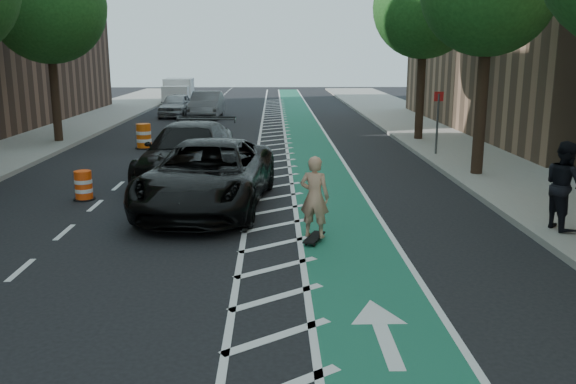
{
  "coord_description": "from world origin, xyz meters",
  "views": [
    {
      "loc": [
        1.46,
        -10.68,
        3.91
      ],
      "look_at": [
        1.75,
        1.51,
        1.1
      ],
      "focal_mm": 38.0,
      "sensor_mm": 36.0,
      "label": 1
    }
  ],
  "objects_px": {
    "skateboarder": "(315,197)",
    "barrel_a": "(84,186)",
    "suv_near": "(208,175)",
    "suv_far": "(189,152)"
  },
  "relations": [
    {
      "from": "barrel_a",
      "to": "suv_near",
      "type": "bearing_deg",
      "value": -15.13
    },
    {
      "from": "skateboarder",
      "to": "barrel_a",
      "type": "bearing_deg",
      "value": -13.02
    },
    {
      "from": "skateboarder",
      "to": "barrel_a",
      "type": "xyz_separation_m",
      "value": [
        -5.99,
        3.91,
        -0.6
      ]
    },
    {
      "from": "skateboarder",
      "to": "barrel_a",
      "type": "relative_size",
      "value": 2.16
    },
    {
      "from": "suv_near",
      "to": "barrel_a",
      "type": "distance_m",
      "value": 3.62
    },
    {
      "from": "suv_near",
      "to": "skateboarder",
      "type": "bearing_deg",
      "value": -43.51
    },
    {
      "from": "skateboarder",
      "to": "suv_near",
      "type": "height_order",
      "value": "skateboarder"
    },
    {
      "from": "suv_near",
      "to": "barrel_a",
      "type": "relative_size",
      "value": 7.73
    },
    {
      "from": "skateboarder",
      "to": "suv_far",
      "type": "bearing_deg",
      "value": -41.84
    },
    {
      "from": "skateboarder",
      "to": "suv_far",
      "type": "distance_m",
      "value": 7.38
    }
  ]
}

